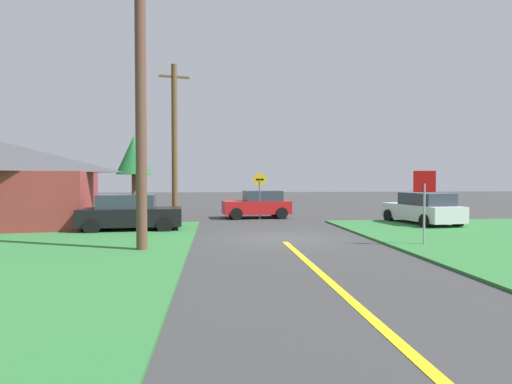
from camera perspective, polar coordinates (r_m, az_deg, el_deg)
The scene contains 11 objects.
ground_plane at distance 16.40m, azimuth 3.38°, elevation -6.29°, with size 120.00×120.00×0.00m, color #373737.
lane_stripe_center at distance 8.73m, azimuth 11.86°, elevation -13.42°, with size 0.20×14.00×0.01m, color yellow.
stop_sign at distance 15.40m, azimuth 21.88°, elevation -0.17°, with size 0.72×0.20×2.58m.
car_on_crossroad at distance 22.68m, azimuth 21.64°, elevation -2.15°, with size 2.49×4.80×1.62m.
parked_car_near_building at distance 19.35m, azimuth -16.69°, elevation -2.74°, with size 4.49×2.43×1.62m.
car_approaching_junction at distance 24.89m, azimuth 0.25°, elevation -1.70°, with size 4.06×2.42×1.62m.
utility_pole_near at distance 13.83m, azimuth -15.36°, elevation 10.89°, with size 1.80×0.37×8.82m.
utility_pole_mid at distance 25.65m, azimuth -11.00°, elevation 6.95°, with size 1.78×0.51×9.11m.
direction_sign at distance 24.05m, azimuth 0.52°, elevation 0.32°, with size 0.91×0.08×2.74m.
oak_tree_left at distance 33.44m, azimuth -16.24°, elevation 4.74°, with size 2.65×2.65×5.60m.
barn at distance 22.88m, azimuth -31.19°, elevation 0.82°, with size 8.45×6.73×4.05m.
Camera 1 is at (-2.55, -16.04, 2.28)m, focal length 29.49 mm.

